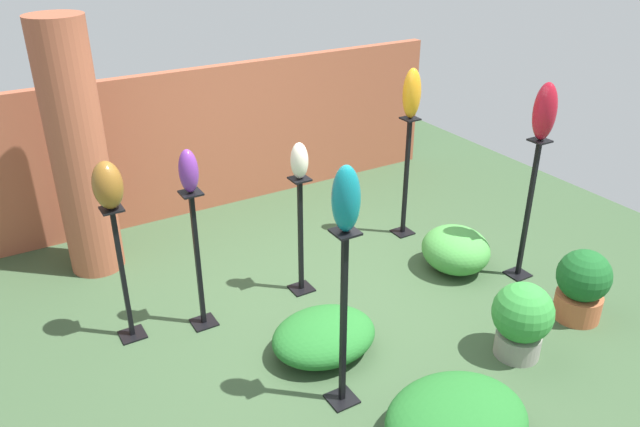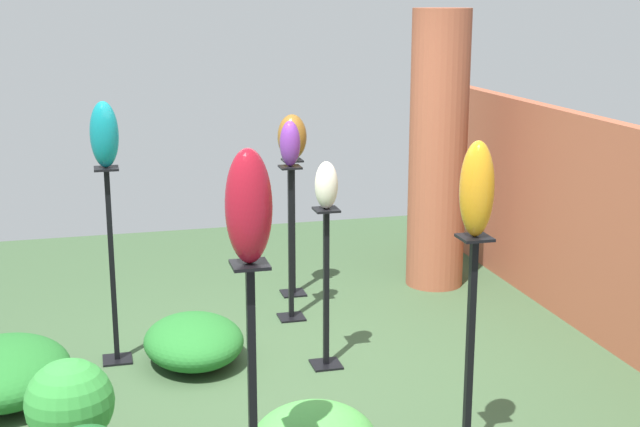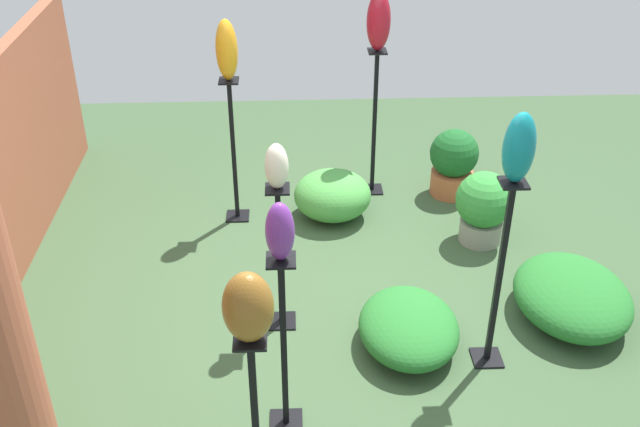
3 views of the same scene
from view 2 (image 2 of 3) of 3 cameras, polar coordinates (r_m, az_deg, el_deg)
ground_plane at (r=6.06m, az=-2.34°, el=-10.36°), size 8.00×8.00×0.00m
brick_wall_back at (r=6.68m, az=18.19°, el=-1.36°), size 5.60×0.12×1.62m
brick_pillar at (r=7.67m, az=7.56°, el=4.01°), size 0.49×0.49×2.38m
pedestal_ivory at (r=6.03m, az=0.40°, el=-5.28°), size 0.20×0.20×1.11m
pedestal_teal at (r=6.23m, az=-13.14°, el=-3.79°), size 0.20×0.20×1.37m
pedestal_violet at (r=6.90m, az=-1.88°, el=-2.35°), size 0.20×0.20×1.22m
pedestal_bronze at (r=7.47m, az=-1.75°, el=-1.30°), size 0.20×0.20×1.17m
pedestal_amber at (r=4.83m, az=9.54°, el=-9.41°), size 0.20×0.20×1.28m
pedestal_ruby at (r=4.11m, az=-4.32°, el=-13.03°), size 0.20×0.20×1.36m
art_vase_ivory at (r=5.83m, az=0.41°, el=1.82°), size 0.15×0.15×0.32m
art_vase_teal at (r=6.02m, az=-13.64°, el=4.94°), size 0.18×0.19×0.44m
art_vase_violet at (r=6.71m, az=-1.93°, el=4.49°), size 0.15×0.16×0.34m
art_vase_bronze at (r=7.30m, az=-1.80°, el=4.92°), size 0.22×0.24×0.37m
art_vase_amber at (r=4.55m, az=10.01°, el=1.56°), size 0.18×0.18×0.49m
art_vase_ruby at (r=3.77m, az=-4.59°, el=0.46°), size 0.19×0.20×0.50m
potted_plant_walkway_edge at (r=4.99m, az=-15.68°, el=-12.15°), size 0.47×0.47×0.63m
foliage_bed_east at (r=6.27m, az=-8.08°, el=-8.07°), size 0.85×0.69×0.31m
foliage_bed_west at (r=6.02m, az=-19.55°, el=-9.52°), size 0.99×0.82×0.36m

